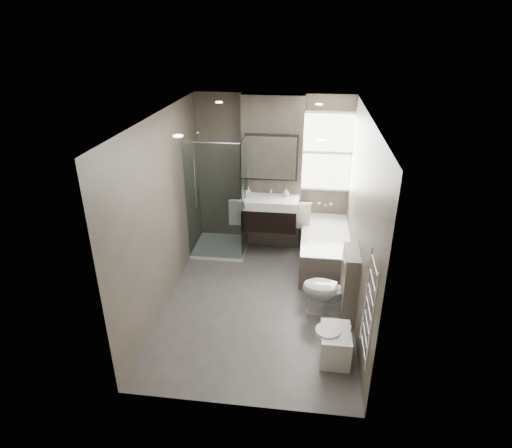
% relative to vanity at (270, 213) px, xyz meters
% --- Properties ---
extents(room, '(2.70, 3.90, 2.70)m').
position_rel_vanity_xyz_m(room, '(0.00, -1.43, 0.56)').
color(room, '#4E4A47').
rests_on(room, ground).
extents(vanity_pier, '(1.00, 0.25, 2.60)m').
position_rel_vanity_xyz_m(vanity_pier, '(0.00, 0.35, 0.56)').
color(vanity_pier, '#544C42').
rests_on(vanity_pier, ground).
extents(vanity, '(0.95, 0.47, 0.66)m').
position_rel_vanity_xyz_m(vanity, '(0.00, 0.00, 0.00)').
color(vanity, black).
rests_on(vanity, vanity_pier).
extents(mirror_cabinet, '(0.86, 0.08, 0.76)m').
position_rel_vanity_xyz_m(mirror_cabinet, '(0.00, 0.19, 0.89)').
color(mirror_cabinet, black).
rests_on(mirror_cabinet, vanity_pier).
extents(towel_left, '(0.24, 0.06, 0.44)m').
position_rel_vanity_xyz_m(towel_left, '(-0.56, -0.02, -0.02)').
color(towel_left, silver).
rests_on(towel_left, vanity_pier).
extents(towel_right, '(0.24, 0.06, 0.44)m').
position_rel_vanity_xyz_m(towel_right, '(0.56, -0.02, -0.02)').
color(towel_right, silver).
rests_on(towel_right, vanity_pier).
extents(shower_enclosure, '(0.90, 0.90, 2.00)m').
position_rel_vanity_xyz_m(shower_enclosure, '(-0.75, -0.08, -0.25)').
color(shower_enclosure, white).
rests_on(shower_enclosure, ground).
extents(bathtub, '(0.75, 1.60, 0.57)m').
position_rel_vanity_xyz_m(bathtub, '(0.92, -0.33, -0.43)').
color(bathtub, '#544C42').
rests_on(bathtub, ground).
extents(window, '(0.98, 0.06, 1.33)m').
position_rel_vanity_xyz_m(window, '(0.90, 0.45, 0.93)').
color(window, white).
rests_on(window, room).
extents(toilet, '(0.78, 0.50, 0.74)m').
position_rel_vanity_xyz_m(toilet, '(0.97, -1.63, -0.37)').
color(toilet, white).
rests_on(toilet, ground).
extents(cistern_box, '(0.19, 0.55, 1.00)m').
position_rel_vanity_xyz_m(cistern_box, '(1.21, -1.68, -0.24)').
color(cistern_box, '#544C42').
rests_on(cistern_box, ground).
extents(bidet, '(0.41, 0.48, 0.50)m').
position_rel_vanity_xyz_m(bidet, '(1.01, -2.49, -0.54)').
color(bidet, white).
rests_on(bidet, ground).
extents(towel_radiator, '(0.03, 0.49, 1.10)m').
position_rel_vanity_xyz_m(towel_radiator, '(1.25, -3.03, 0.38)').
color(towel_radiator, silver).
rests_on(towel_radiator, room).
extents(soap_bottle_a, '(0.08, 0.08, 0.18)m').
position_rel_vanity_xyz_m(soap_bottle_a, '(-0.35, -0.01, 0.35)').
color(soap_bottle_a, white).
rests_on(soap_bottle_a, vanity).
extents(soap_bottle_b, '(0.10, 0.10, 0.13)m').
position_rel_vanity_xyz_m(soap_bottle_b, '(0.26, 0.12, 0.32)').
color(soap_bottle_b, white).
rests_on(soap_bottle_b, vanity).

